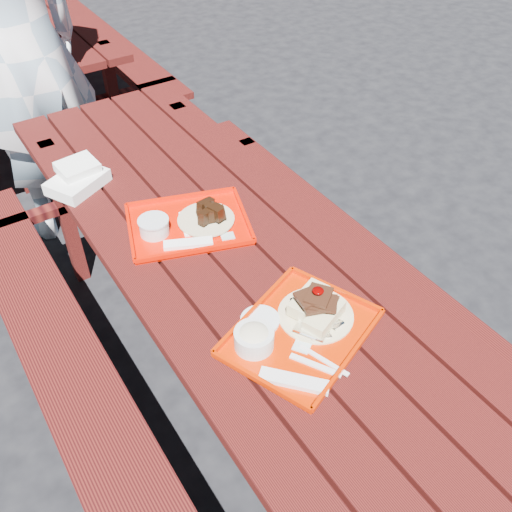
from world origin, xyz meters
name	(u,v)px	position (x,y,z in m)	size (l,w,h in m)	color
ground	(236,384)	(0.00, 0.00, 0.00)	(60.00, 60.00, 0.00)	black
picnic_table_near	(232,288)	(0.00, 0.00, 0.56)	(1.41, 2.40, 0.75)	#4A120E
picnic_table_far	(10,33)	(0.00, 2.80, 0.56)	(1.41, 2.40, 0.75)	#4A120E
near_tray	(295,326)	(-0.04, -0.41, 0.78)	(0.49, 0.44, 0.13)	#BE2200
far_tray	(186,224)	(-0.08, 0.16, 0.77)	(0.47, 0.41, 0.07)	red
white_cloth	(78,178)	(-0.29, 0.59, 0.78)	(0.25, 0.22, 0.08)	white
person	(23,50)	(-0.19, 1.46, 0.94)	(0.69, 0.45, 1.89)	#9AB8CE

